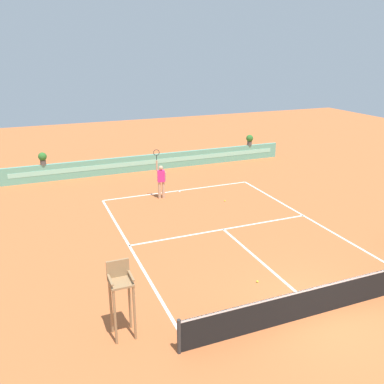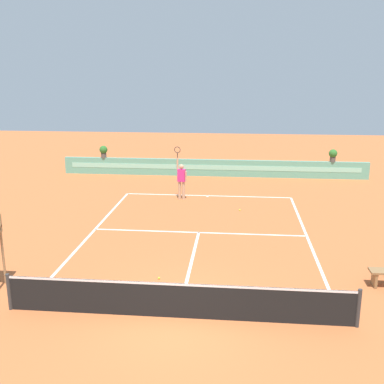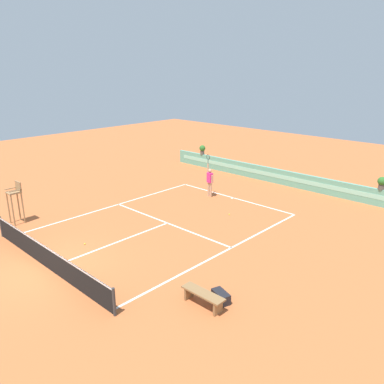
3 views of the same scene
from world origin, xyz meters
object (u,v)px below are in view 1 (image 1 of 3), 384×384
at_px(umpire_chair, 121,291).
at_px(tennis_ball_mid_court, 225,201).
at_px(tennis_ball_near_baseline, 257,282).
at_px(potted_plant_far_left, 43,158).
at_px(tennis_player, 161,179).
at_px(potted_plant_far_right, 250,139).

relative_size(umpire_chair, tennis_ball_mid_court, 31.47).
height_order(umpire_chair, tennis_ball_mid_court, umpire_chair).
xyz_separation_m(tennis_ball_near_baseline, potted_plant_far_left, (-5.75, 14.23, 1.38)).
distance_m(tennis_player, potted_plant_far_left, 7.54).
bearing_deg(potted_plant_far_right, tennis_ball_near_baseline, -118.56).
bearing_deg(umpire_chair, tennis_ball_near_baseline, 10.85).
height_order(umpire_chair, potted_plant_far_right, umpire_chair).
bearing_deg(tennis_player, umpire_chair, -113.63).
bearing_deg(tennis_ball_mid_court, potted_plant_far_left, 139.73).
relative_size(tennis_ball_near_baseline, tennis_ball_mid_court, 1.00).
bearing_deg(tennis_ball_near_baseline, potted_plant_far_left, 111.99).
xyz_separation_m(potted_plant_far_right, potted_plant_far_left, (-13.49, 0.00, 0.00)).
xyz_separation_m(tennis_ball_mid_court, potted_plant_far_left, (-8.18, 6.93, 1.38)).
height_order(potted_plant_far_right, potted_plant_far_left, same).
distance_m(tennis_ball_mid_court, potted_plant_far_right, 8.84).
distance_m(tennis_ball_near_baseline, potted_plant_far_right, 16.26).
bearing_deg(potted_plant_far_left, tennis_ball_mid_court, -40.27).
distance_m(potted_plant_far_right, potted_plant_far_left, 13.49).
relative_size(umpire_chair, tennis_ball_near_baseline, 31.47).
xyz_separation_m(tennis_player, tennis_ball_near_baseline, (0.39, -8.94, -1.02)).
relative_size(tennis_ball_mid_court, potted_plant_far_right, 0.09).
bearing_deg(potted_plant_far_left, tennis_player, -44.65).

